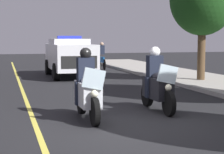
{
  "coord_description": "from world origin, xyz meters",
  "views": [
    {
      "loc": [
        8.11,
        -2.82,
        1.95
      ],
      "look_at": [
        -1.9,
        0.0,
        0.9
      ],
      "focal_mm": 62.18,
      "sensor_mm": 36.0,
      "label": 1
    }
  ],
  "objects_px": {
    "police_motorcycle_lead_left": "(87,90)",
    "police_suv": "(70,56)",
    "police_motorcycle_lead_right": "(157,85)",
    "cyclist_background": "(102,56)"
  },
  "relations": [
    {
      "from": "police_suv",
      "to": "cyclist_background",
      "type": "xyz_separation_m",
      "value": [
        -4.13,
        2.7,
        -0.22
      ]
    },
    {
      "from": "police_motorcycle_lead_right",
      "to": "police_motorcycle_lead_left",
      "type": "bearing_deg",
      "value": -74.06
    },
    {
      "from": "police_suv",
      "to": "cyclist_background",
      "type": "bearing_deg",
      "value": 146.79
    },
    {
      "from": "police_motorcycle_lead_left",
      "to": "cyclist_background",
      "type": "height_order",
      "value": "police_motorcycle_lead_left"
    },
    {
      "from": "police_motorcycle_lead_left",
      "to": "police_motorcycle_lead_right",
      "type": "distance_m",
      "value": 2.12
    },
    {
      "from": "cyclist_background",
      "to": "police_motorcycle_lead_left",
      "type": "bearing_deg",
      "value": -15.55
    },
    {
      "from": "police_motorcycle_lead_left",
      "to": "police_suv",
      "type": "distance_m",
      "value": 10.33
    },
    {
      "from": "police_motorcycle_lead_right",
      "to": "cyclist_background",
      "type": "distance_m",
      "value": 13.93
    },
    {
      "from": "police_motorcycle_lead_left",
      "to": "police_motorcycle_lead_right",
      "type": "height_order",
      "value": "same"
    },
    {
      "from": "police_motorcycle_lead_left",
      "to": "police_suv",
      "type": "relative_size",
      "value": 0.44
    }
  ]
}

